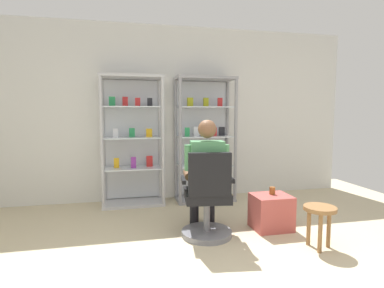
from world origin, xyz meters
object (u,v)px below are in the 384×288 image
storage_crate (271,212)px  wooden_stool (320,215)px  seated_shopkeeper (206,171)px  tea_glass (272,191)px  display_cabinet_right (204,139)px  office_chair (207,203)px  display_cabinet_left (132,140)px

storage_crate → wooden_stool: (0.23, -0.59, 0.14)m
seated_shopkeeper → tea_glass: 0.85m
display_cabinet_right → office_chair: size_ratio=1.98×
display_cabinet_left → wooden_stool: (1.77, -2.01, -0.62)m
display_cabinet_left → tea_glass: (1.57, -1.38, -0.52)m
tea_glass → office_chair: bearing=-171.3°
display_cabinet_right → office_chair: display_cabinet_right is taller
storage_crate → tea_glass: 0.25m
display_cabinet_left → wooden_stool: 2.75m
seated_shopkeeper → tea_glass: size_ratio=14.83×
office_chair → seated_shopkeeper: size_ratio=0.74×
display_cabinet_left → storage_crate: 2.23m
office_chair → seated_shopkeeper: (0.02, 0.16, 0.32)m
display_cabinet_left → office_chair: (0.74, -1.51, -0.57)m
office_chair → wooden_stool: size_ratio=2.22×
seated_shopkeeper → wooden_stool: 1.26m
seated_shopkeeper → wooden_stool: seated_shopkeeper is taller
office_chair → tea_glass: bearing=8.7°
office_chair → tea_glass: 0.84m
office_chair → wooden_stool: office_chair is taller
office_chair → tea_glass: (0.83, 0.13, 0.05)m
tea_glass → display_cabinet_right: bearing=108.8°
storage_crate → wooden_stool: wooden_stool is taller
display_cabinet_right → tea_glass: 1.55m
display_cabinet_right → office_chair: 1.65m
wooden_stool → display_cabinet_left: bearing=131.4°
storage_crate → tea_glass: tea_glass is taller
display_cabinet_right → storage_crate: 1.67m
storage_crate → seated_shopkeeper: bearing=174.8°
display_cabinet_right → wooden_stool: 2.20m
display_cabinet_right → seated_shopkeeper: 1.41m
display_cabinet_right → wooden_stool: size_ratio=4.40×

